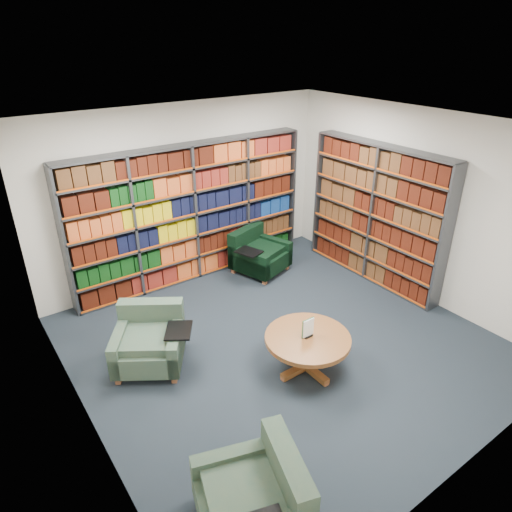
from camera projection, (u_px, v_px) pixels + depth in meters
room_shell at (285, 248)px, 5.45m from camera, size 5.02×5.02×2.82m
bookshelf_back at (193, 214)px, 7.28m from camera, size 4.00×0.28×2.20m
bookshelf_right at (376, 215)px, 7.24m from camera, size 0.28×2.50×2.20m
chair_teal_left at (150, 341)px, 5.63m from camera, size 1.11×1.11×0.73m
chair_green_right at (257, 255)px, 7.79m from camera, size 1.05×0.99×0.72m
chair_teal_front at (259, 500)px, 3.72m from camera, size 1.03×1.08×0.75m
coffee_table at (307, 343)px, 5.44m from camera, size 1.02×1.02×0.72m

